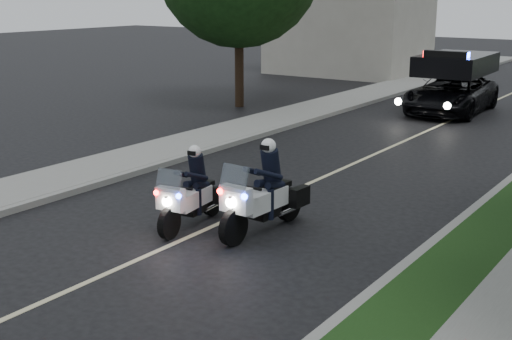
{
  "coord_description": "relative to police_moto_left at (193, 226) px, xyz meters",
  "views": [
    {
      "loc": [
        8.14,
        -9.64,
        4.62
      ],
      "look_at": [
        0.33,
        1.69,
        1.0
      ],
      "focal_mm": 48.01,
      "sensor_mm": 36.0,
      "label": 1
    }
  ],
  "objects": [
    {
      "name": "lane_marking",
      "position": [
        0.36,
        9.57,
        0.0
      ],
      "size": [
        0.12,
        50.0,
        0.01
      ],
      "primitive_type": "cube",
      "color": "#BFB78C",
      "rests_on": "ground"
    },
    {
      "name": "police_moto_right",
      "position": [
        1.38,
        0.52,
        0.0
      ],
      "size": [
        0.88,
        2.23,
        1.87
      ],
      "primitive_type": null,
      "rotation": [
        0.0,
        0.0,
        -0.05
      ],
      "color": "silver",
      "rests_on": "ground"
    },
    {
      "name": "police_moto_left",
      "position": [
        0.0,
        0.0,
        0.0
      ],
      "size": [
        0.93,
        2.02,
        1.66
      ],
      "primitive_type": null,
      "rotation": [
        0.0,
        0.0,
        0.13
      ],
      "color": "silver",
      "rests_on": "ground"
    },
    {
      "name": "sidewalk_left",
      "position": [
        -4.84,
        9.57,
        0.08
      ],
      "size": [
        2.0,
        60.0,
        0.16
      ],
      "primitive_type": "cube",
      "color": "gray",
      "rests_on": "ground"
    },
    {
      "name": "tree_left_far",
      "position": [
        -9.08,
        28.45,
        0.0
      ],
      "size": [
        6.41,
        6.41,
        9.58
      ],
      "primitive_type": null,
      "rotation": [
        0.0,
        0.0,
        0.12
      ],
      "color": "#1A3510",
      "rests_on": "ground"
    },
    {
      "name": "bicycle",
      "position": [
        -2.02,
        23.3,
        0.0
      ],
      "size": [
        0.66,
        1.71,
        0.88
      ],
      "primitive_type": "imported",
      "rotation": [
        0.0,
        0.0,
        0.04
      ],
      "color": "black",
      "rests_on": "ground"
    },
    {
      "name": "curb_left",
      "position": [
        -3.74,
        9.57,
        0.07
      ],
      "size": [
        0.2,
        60.0,
        0.15
      ],
      "primitive_type": "cube",
      "color": "gray",
      "rests_on": "ground"
    },
    {
      "name": "tree_left_near",
      "position": [
        -7.88,
        12.49,
        0.0
      ],
      "size": [
        8.61,
        8.61,
        10.99
      ],
      "primitive_type": null,
      "rotation": [
        0.0,
        0.0,
        -0.39
      ],
      "color": "#183C14",
      "rests_on": "ground"
    },
    {
      "name": "police_suv",
      "position": [
        -0.23,
        15.97,
        0.0
      ],
      "size": [
        2.72,
        5.51,
        2.63
      ],
      "primitive_type": "imported",
      "rotation": [
        0.0,
        0.0,
        0.04
      ],
      "color": "black",
      "rests_on": "ground"
    },
    {
      "name": "building_far",
      "position": [
        -9.64,
        25.57,
        3.5
      ],
      "size": [
        8.0,
        6.0,
        7.0
      ],
      "primitive_type": "cube",
      "color": "#A8A396",
      "rests_on": "ground"
    },
    {
      "name": "cyclist",
      "position": [
        -2.02,
        23.3,
        0.0
      ],
      "size": [
        0.62,
        0.45,
        1.62
      ],
      "primitive_type": "imported",
      "rotation": [
        0.0,
        0.0,
        3.03
      ],
      "color": "black",
      "rests_on": "ground"
    },
    {
      "name": "ground",
      "position": [
        0.36,
        -0.43,
        0.0
      ],
      "size": [
        120.0,
        120.0,
        0.0
      ],
      "primitive_type": "plane",
      "color": "black",
      "rests_on": "ground"
    }
  ]
}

